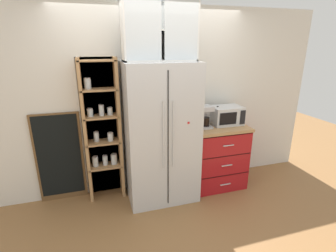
% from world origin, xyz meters
% --- Properties ---
extents(ground_plane, '(10.73, 10.73, 0.00)m').
position_xyz_m(ground_plane, '(0.00, 0.00, 0.00)').
color(ground_plane, olive).
extents(wall_back_cream, '(5.03, 0.10, 2.55)m').
position_xyz_m(wall_back_cream, '(0.00, 0.40, 1.27)').
color(wall_back_cream, silver).
rests_on(wall_back_cream, ground).
extents(refrigerator, '(0.92, 0.68, 1.85)m').
position_xyz_m(refrigerator, '(0.00, 0.02, 0.93)').
color(refrigerator, silver).
rests_on(refrigerator, ground).
extents(pantry_shelf_column, '(0.51, 0.29, 1.90)m').
position_xyz_m(pantry_shelf_column, '(-0.74, 0.29, 0.97)').
color(pantry_shelf_column, brown).
rests_on(pantry_shelf_column, ground).
extents(counter_cabinet, '(0.79, 0.61, 0.94)m').
position_xyz_m(counter_cabinet, '(0.88, 0.06, 0.47)').
color(counter_cabinet, '#A8161C').
rests_on(counter_cabinet, ground).
extents(microwave, '(0.44, 0.33, 0.26)m').
position_xyz_m(microwave, '(1.01, 0.11, 1.07)').
color(microwave, silver).
rests_on(microwave, counter_cabinet).
extents(coffee_maker, '(0.17, 0.20, 0.31)m').
position_xyz_m(coffee_maker, '(0.65, 0.07, 1.09)').
color(coffee_maker, '#B7B7BC').
rests_on(coffee_maker, counter_cabinet).
extents(mug_cream, '(0.12, 0.08, 0.09)m').
position_xyz_m(mug_cream, '(0.88, 0.13, 0.99)').
color(mug_cream, silver).
rests_on(mug_cream, counter_cabinet).
extents(bottle_cobalt, '(0.07, 0.07, 0.27)m').
position_xyz_m(bottle_cobalt, '(0.88, 0.14, 1.06)').
color(bottle_cobalt, navy).
rests_on(bottle_cobalt, counter_cabinet).
extents(upper_cabinet, '(0.88, 0.32, 0.70)m').
position_xyz_m(upper_cabinet, '(0.00, 0.07, 2.20)').
color(upper_cabinet, silver).
rests_on(upper_cabinet, refrigerator).
extents(chalkboard_menu, '(0.60, 0.04, 1.23)m').
position_xyz_m(chalkboard_menu, '(-1.31, 0.33, 0.62)').
color(chalkboard_menu, brown).
rests_on(chalkboard_menu, ground).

